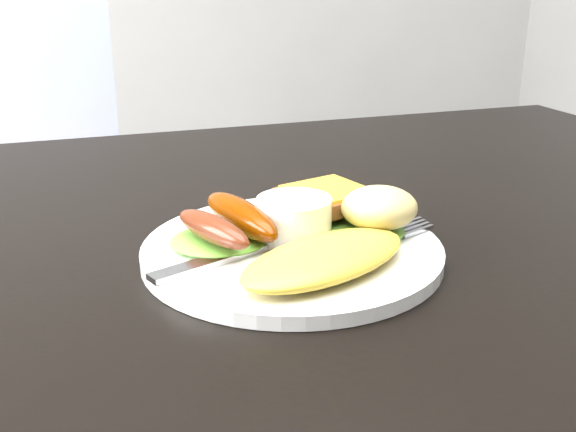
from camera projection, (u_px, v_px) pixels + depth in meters
name	position (u px, v px, depth m)	size (l,w,h in m)	color
dining_table	(277.00, 242.00, 0.62)	(1.20, 0.80, 0.04)	black
dining_chair	(45.00, 215.00, 1.51)	(0.38, 0.38, 0.05)	#A3764E
person	(111.00, 129.00, 1.37)	(0.48, 0.32, 1.33)	navy
plate	(292.00, 251.00, 0.54)	(0.24, 0.24, 0.01)	white
lettuce_left	(220.00, 240.00, 0.53)	(0.08, 0.07, 0.01)	#559F36
lettuce_right	(364.00, 232.00, 0.55)	(0.07, 0.06, 0.01)	#669E37
omelette	(325.00, 258.00, 0.48)	(0.15, 0.07, 0.02)	gold
sausage_a	(213.00, 229.00, 0.51)	(0.02, 0.09, 0.02)	maroon
sausage_b	(241.00, 216.00, 0.54)	(0.03, 0.11, 0.03)	#6C3201
ramekin	(294.00, 219.00, 0.54)	(0.06, 0.06, 0.04)	white
toast_a	(309.00, 208.00, 0.60)	(0.07, 0.07, 0.01)	brown
toast_b	(327.00, 198.00, 0.58)	(0.07, 0.07, 0.01)	#925522
potato_salad	(379.00, 208.00, 0.55)	(0.06, 0.06, 0.03)	#C7C98B
fork	(256.00, 248.00, 0.52)	(0.18, 0.01, 0.00)	#ADAFB7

